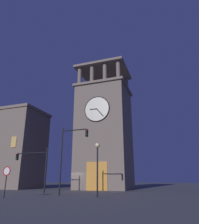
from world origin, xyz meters
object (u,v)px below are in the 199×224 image
street_lamp (97,158)px  traffic_signal_near (35,162)px  clocktower (104,133)px  traffic_signal_mid (69,149)px  no_horn_sign (7,173)px

street_lamp → traffic_signal_near: bearing=-20.4°
clocktower → street_lamp: clocktower is taller
traffic_signal_mid → no_horn_sign: traffic_signal_mid is taller
no_horn_sign → street_lamp: bearing=-151.3°
clocktower → traffic_signal_near: size_ratio=4.45×
traffic_signal_near → no_horn_sign: (-2.41, 7.20, -1.49)m
clocktower → no_horn_sign: bearing=81.7°
street_lamp → clocktower: bearing=-74.6°
clocktower → traffic_signal_near: bearing=66.0°
traffic_signal_mid → no_horn_sign: 6.25m
clocktower → traffic_signal_mid: (-0.66, 14.09, -4.59)m
traffic_signal_near → traffic_signal_mid: (-5.79, 2.56, 0.97)m
no_horn_sign → traffic_signal_near: bearing=-71.5°
street_lamp → traffic_signal_mid: bearing=-14.4°
traffic_signal_near → street_lamp: size_ratio=1.08×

